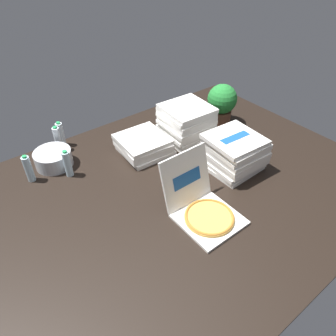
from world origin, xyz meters
name	(u,v)px	position (x,y,z in m)	size (l,w,h in m)	color
ground_plane	(177,188)	(0.00, 0.00, -0.01)	(3.20, 2.40, 0.02)	black
open_pizza_box	(203,207)	(-0.04, -0.34, 0.07)	(0.41, 0.53, 0.42)	white
pizza_stack_right_near	(186,123)	(0.52, 0.50, 0.17)	(0.46, 0.46, 0.33)	white
pizza_stack_left_near	(144,145)	(0.07, 0.56, 0.07)	(0.45, 0.45, 0.15)	white
pizza_stack_right_mid	(234,153)	(0.54, -0.09, 0.15)	(0.44, 0.45, 0.30)	white
ice_bucket	(53,158)	(-0.65, 0.87, 0.07)	(0.31, 0.31, 0.14)	#B7BABF
water_bottle_0	(58,139)	(-0.52, 1.06, 0.12)	(0.06, 0.06, 0.24)	white
water_bottle_1	(61,134)	(-0.46, 1.12, 0.12)	(0.06, 0.06, 0.24)	white
water_bottle_2	(28,169)	(-0.87, 0.80, 0.12)	(0.06, 0.06, 0.24)	silver
water_bottle_3	(68,164)	(-0.60, 0.67, 0.12)	(0.06, 0.06, 0.24)	silver
potted_plant	(222,102)	(1.00, 0.52, 0.22)	(0.29, 0.29, 0.40)	#513323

